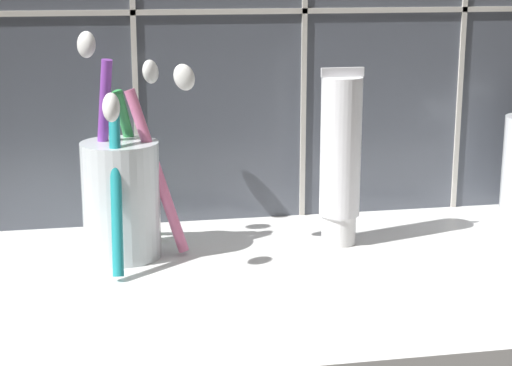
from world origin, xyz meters
The scene contains 3 objects.
sink_counter centered at (0.00, 0.00, 1.00)cm, with size 63.67×32.79×2.00cm, color white.
toothbrush_cup centered at (-16.13, 6.72, 7.60)cm, with size 10.07×14.95×18.92cm.
toothpaste_tube centered at (2.70, 6.70, 9.77)cm, with size 3.73×3.55×15.61cm.
Camera 1 is at (-18.01, -63.12, 25.91)cm, focal length 60.00 mm.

